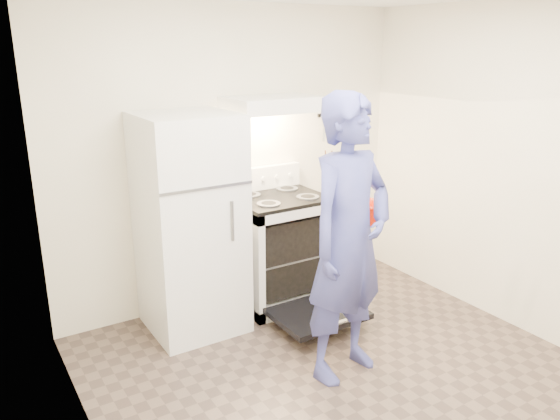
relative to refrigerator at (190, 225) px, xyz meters
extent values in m
plane|color=brown|center=(0.58, -1.45, -0.85)|extent=(3.60, 3.60, 0.00)
cube|color=white|center=(0.58, 0.35, 0.40)|extent=(3.20, 0.02, 2.50)
cube|color=white|center=(0.00, 0.00, 0.00)|extent=(0.70, 0.70, 1.70)
cube|color=white|center=(0.81, 0.02, -0.39)|extent=(0.76, 0.65, 0.92)
cube|color=black|center=(0.81, 0.02, 0.09)|extent=(0.76, 0.65, 0.03)
cube|color=white|center=(0.81, 0.31, 0.20)|extent=(0.76, 0.07, 0.20)
cube|color=black|center=(0.81, -0.57, -0.72)|extent=(0.70, 0.54, 0.04)
cube|color=slate|center=(0.81, 0.02, -0.41)|extent=(0.60, 0.52, 0.01)
cube|color=white|center=(0.81, 0.10, 0.86)|extent=(0.76, 0.50, 0.12)
cube|color=black|center=(1.63, 0.33, 0.70)|extent=(0.40, 0.02, 0.03)
cylinder|color=#966F53|center=(0.74, 0.12, -0.40)|extent=(0.35, 0.35, 0.02)
cylinder|color=silver|center=(1.13, -0.24, 0.20)|extent=(0.10, 0.10, 0.13)
imported|color=navy|center=(0.63, -1.13, 0.10)|extent=(0.77, 0.58, 1.91)
camera|label=1|loc=(-1.51, -3.72, 1.33)|focal=35.00mm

